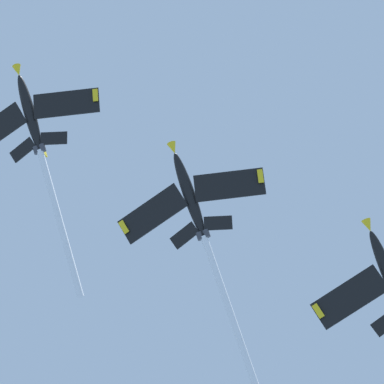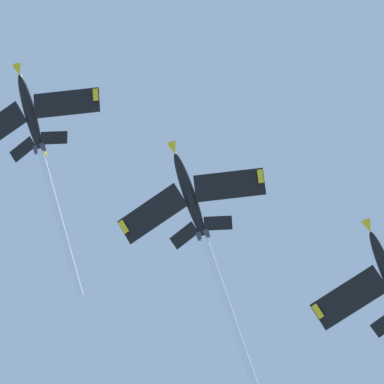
{
  "view_description": "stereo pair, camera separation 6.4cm",
  "coord_description": "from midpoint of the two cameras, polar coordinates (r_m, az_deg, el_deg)",
  "views": [
    {
      "loc": [
        26.99,
        -51.91,
        1.98
      ],
      "look_at": [
        42.44,
        -41.63,
        103.28
      ],
      "focal_mm": 75.07,
      "sensor_mm": 36.0,
      "label": 1
    },
    {
      "loc": [
        26.96,
        -51.85,
        1.98
      ],
      "look_at": [
        42.44,
        -41.63,
        103.28
      ],
      "focal_mm": 75.07,
      "sensor_mm": 36.0,
      "label": 2
    }
  ],
  "objects": [
    {
      "name": "jet_third",
      "position": [
        101.86,
        0.61,
        -2.46
      ],
      "size": [
        30.83,
        19.62,
        17.67
      ],
      "color": "black"
    },
    {
      "name": "jet_second",
      "position": [
        110.64,
        -10.92,
        3.61
      ],
      "size": [
        30.23,
        19.58,
        17.41
      ],
      "color": "black"
    }
  ]
}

